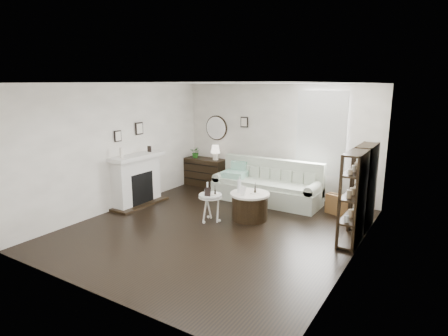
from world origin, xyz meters
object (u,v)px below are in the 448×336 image
Objects in this scene: sofa at (267,188)px; dresser at (205,172)px; pedestal_table at (210,197)px; drum_table at (250,206)px.

dresser is at bearing 169.04° from sofa.
pedestal_table is at bearing -101.99° from sofa.
drum_table is at bearing -36.87° from dresser.
sofa is 1.87m from pedestal_table.
sofa is at bearing 78.01° from pedestal_table.
dresser is at bearing 126.53° from pedestal_table.
sofa is 3.17× the size of drum_table.
sofa is 2.06m from dresser.
dresser is (-2.03, 0.39, 0.05)m from sofa.
pedestal_table reaches higher than drum_table.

